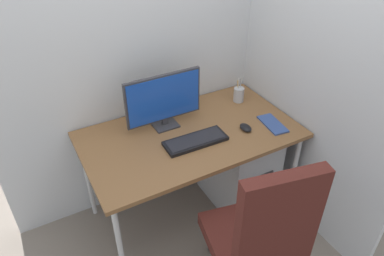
# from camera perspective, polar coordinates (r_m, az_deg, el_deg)

# --- Properties ---
(ground_plane) EXTENTS (8.00, 8.00, 0.00)m
(ground_plane) POSITION_cam_1_polar(r_m,az_deg,el_deg) (2.87, -0.21, -12.94)
(ground_plane) COLOR slate
(wall_back) EXTENTS (2.36, 0.04, 2.80)m
(wall_back) POSITION_cam_1_polar(r_m,az_deg,el_deg) (2.42, -5.37, 17.26)
(wall_back) COLOR silver
(wall_back) RESTS_ON ground_plane
(wall_side_right) EXTENTS (0.04, 1.75, 2.80)m
(wall_side_right) POSITION_cam_1_polar(r_m,az_deg,el_deg) (2.39, 17.64, 15.55)
(wall_side_right) COLOR silver
(wall_side_right) RESTS_ON ground_plane
(desk) EXTENTS (1.41, 0.79, 0.74)m
(desk) POSITION_cam_1_polar(r_m,az_deg,el_deg) (2.40, -0.25, -1.76)
(desk) COLOR brown
(desk) RESTS_ON ground_plane
(office_chair) EXTENTS (0.65, 0.64, 1.14)m
(office_chair) POSITION_cam_1_polar(r_m,az_deg,el_deg) (1.98, 10.62, -16.68)
(office_chair) COLOR black
(office_chair) RESTS_ON ground_plane
(filing_cabinet) EXTENTS (0.39, 0.55, 0.63)m
(filing_cabinet) POSITION_cam_1_polar(r_m,az_deg,el_deg) (2.79, 7.17, -6.08)
(filing_cabinet) COLOR #B2B5BA
(filing_cabinet) RESTS_ON ground_plane
(monitor) EXTENTS (0.52, 0.13, 0.37)m
(monitor) POSITION_cam_1_polar(r_m,az_deg,el_deg) (2.35, -4.47, 4.49)
(monitor) COLOR #333338
(monitor) RESTS_ON desk
(keyboard) EXTENTS (0.41, 0.16, 0.03)m
(keyboard) POSITION_cam_1_polar(r_m,az_deg,el_deg) (2.29, 0.56, -2.01)
(keyboard) COLOR black
(keyboard) RESTS_ON desk
(mouse) EXTENTS (0.07, 0.11, 0.03)m
(mouse) POSITION_cam_1_polar(r_m,az_deg,el_deg) (2.42, 8.44, 0.06)
(mouse) COLOR black
(mouse) RESTS_ON desk
(pen_holder) EXTENTS (0.08, 0.08, 0.19)m
(pen_holder) POSITION_cam_1_polar(r_m,az_deg,el_deg) (2.71, 7.36, 5.26)
(pen_holder) COLOR #B2B5BA
(pen_holder) RESTS_ON desk
(notebook) EXTENTS (0.14, 0.25, 0.01)m
(notebook) POSITION_cam_1_polar(r_m,az_deg,el_deg) (2.51, 12.56, 0.61)
(notebook) COLOR #334C8C
(notebook) RESTS_ON desk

